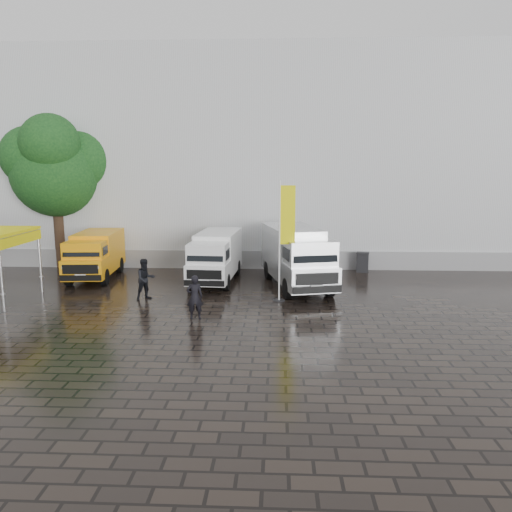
{
  "coord_description": "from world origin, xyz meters",
  "views": [
    {
      "loc": [
        0.25,
        -18.98,
        5.45
      ],
      "look_at": [
        -0.71,
        2.2,
        1.72
      ],
      "focal_mm": 35.0,
      "sensor_mm": 36.0,
      "label": 1
    }
  ],
  "objects_px": {
    "van_silver": "(297,258)",
    "flagpole": "(284,235)",
    "van_white": "(216,258)",
    "wheelie_bin": "(363,262)",
    "person_tent": "(146,279)",
    "van_yellow": "(95,256)",
    "person_front": "(195,297)"
  },
  "relations": [
    {
      "from": "van_yellow",
      "to": "person_tent",
      "type": "xyz_separation_m",
      "value": [
        3.56,
        -3.88,
        -0.27
      ]
    },
    {
      "from": "person_front",
      "to": "person_tent",
      "type": "distance_m",
      "value": 3.74
    },
    {
      "from": "person_front",
      "to": "van_yellow",
      "type": "bearing_deg",
      "value": -56.89
    },
    {
      "from": "van_silver",
      "to": "flagpole",
      "type": "distance_m",
      "value": 3.0
    },
    {
      "from": "van_yellow",
      "to": "flagpole",
      "type": "distance_m",
      "value": 10.29
    },
    {
      "from": "van_silver",
      "to": "person_tent",
      "type": "distance_m",
      "value": 6.92
    },
    {
      "from": "flagpole",
      "to": "person_front",
      "type": "distance_m",
      "value": 4.66
    },
    {
      "from": "van_yellow",
      "to": "van_silver",
      "type": "distance_m",
      "value": 10.09
    },
    {
      "from": "van_white",
      "to": "van_silver",
      "type": "height_order",
      "value": "van_silver"
    },
    {
      "from": "wheelie_bin",
      "to": "flagpole",
      "type": "bearing_deg",
      "value": -112.43
    },
    {
      "from": "van_white",
      "to": "van_silver",
      "type": "xyz_separation_m",
      "value": [
        3.88,
        -0.92,
        0.18
      ]
    },
    {
      "from": "van_white",
      "to": "person_front",
      "type": "distance_m",
      "value": 6.19
    },
    {
      "from": "van_yellow",
      "to": "person_front",
      "type": "xyz_separation_m",
      "value": [
        6.11,
        -6.62,
        -0.31
      ]
    },
    {
      "from": "van_silver",
      "to": "flagpole",
      "type": "relative_size",
      "value": 1.26
    },
    {
      "from": "van_yellow",
      "to": "van_white",
      "type": "xyz_separation_m",
      "value": [
        6.11,
        -0.44,
        0.04
      ]
    },
    {
      "from": "wheelie_bin",
      "to": "person_tent",
      "type": "xyz_separation_m",
      "value": [
        -10.07,
        -6.07,
        0.33
      ]
    },
    {
      "from": "van_white",
      "to": "person_tent",
      "type": "bearing_deg",
      "value": -123.01
    },
    {
      "from": "flagpole",
      "to": "person_tent",
      "type": "xyz_separation_m",
      "value": [
        -5.81,
        0.05,
        -1.92
      ]
    },
    {
      "from": "van_silver",
      "to": "flagpole",
      "type": "height_order",
      "value": "flagpole"
    },
    {
      "from": "person_front",
      "to": "person_tent",
      "type": "bearing_deg",
      "value": -56.75
    },
    {
      "from": "van_yellow",
      "to": "van_white",
      "type": "relative_size",
      "value": 0.9
    },
    {
      "from": "flagpole",
      "to": "person_tent",
      "type": "height_order",
      "value": "flagpole"
    },
    {
      "from": "van_white",
      "to": "wheelie_bin",
      "type": "relative_size",
      "value": 5.09
    },
    {
      "from": "van_white",
      "to": "wheelie_bin",
      "type": "bearing_deg",
      "value": 22.87
    },
    {
      "from": "van_yellow",
      "to": "van_white",
      "type": "bearing_deg",
      "value": -8.99
    },
    {
      "from": "van_yellow",
      "to": "van_silver",
      "type": "bearing_deg",
      "value": -12.6
    },
    {
      "from": "van_yellow",
      "to": "flagpole",
      "type": "height_order",
      "value": "flagpole"
    },
    {
      "from": "wheelie_bin",
      "to": "person_front",
      "type": "height_order",
      "value": "person_front"
    },
    {
      "from": "van_silver",
      "to": "flagpole",
      "type": "xyz_separation_m",
      "value": [
        -0.62,
        -2.57,
        1.42
      ]
    },
    {
      "from": "flagpole",
      "to": "person_tent",
      "type": "distance_m",
      "value": 6.11
    },
    {
      "from": "flagpole",
      "to": "van_white",
      "type": "bearing_deg",
      "value": 133.09
    },
    {
      "from": "van_yellow",
      "to": "person_tent",
      "type": "distance_m",
      "value": 5.27
    }
  ]
}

